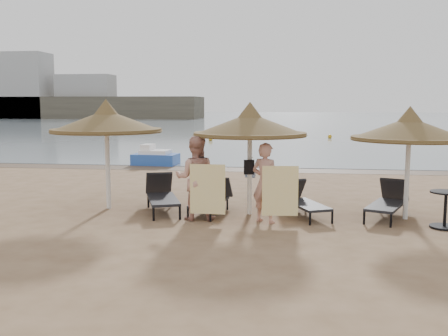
# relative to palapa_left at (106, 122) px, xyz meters

# --- Properties ---
(ground) EXTENTS (160.00, 160.00, 0.00)m
(ground) POSITION_rel_palapa_left_xyz_m (3.14, -1.08, -2.30)
(ground) COLOR #8E6E51
(ground) RESTS_ON ground
(sea) EXTENTS (200.00, 140.00, 0.03)m
(sea) POSITION_rel_palapa_left_xyz_m (3.14, 78.92, -2.28)
(sea) COLOR slate
(sea) RESTS_ON ground
(wet_sand_strip) EXTENTS (200.00, 1.60, 0.01)m
(wet_sand_strip) POSITION_rel_palapa_left_xyz_m (3.14, 8.32, -2.29)
(wet_sand_strip) COLOR brown
(wet_sand_strip) RESTS_ON ground
(far_shore) EXTENTS (150.00, 54.80, 12.00)m
(far_shore) POSITION_rel_palapa_left_xyz_m (-21.96, 76.74, 0.61)
(far_shore) COLOR brown
(far_shore) RESTS_ON ground
(palapa_left) EXTENTS (2.91, 2.91, 2.89)m
(palapa_left) POSITION_rel_palapa_left_xyz_m (0.00, 0.00, 0.00)
(palapa_left) COLOR white
(palapa_left) RESTS_ON ground
(palapa_center) EXTENTS (2.84, 2.84, 2.81)m
(palapa_center) POSITION_rel_palapa_left_xyz_m (3.76, -0.20, -0.06)
(palapa_center) COLOR white
(palapa_center) RESTS_ON ground
(palapa_right) EXTENTS (2.74, 2.74, 2.71)m
(palapa_right) POSITION_rel_palapa_left_xyz_m (7.54, -0.22, -0.14)
(palapa_right) COLOR white
(palapa_right) RESTS_ON ground
(lounger_far_left) EXTENTS (1.38, 2.19, 0.93)m
(lounger_far_left) POSITION_rel_palapa_left_xyz_m (1.46, -0.07, -1.88)
(lounger_far_left) COLOR black
(lounger_far_left) RESTS_ON ground
(lounger_near_left) EXTENTS (0.91, 1.96, 0.84)m
(lounger_near_left) POSITION_rel_palapa_left_xyz_m (2.80, -0.11, -1.92)
(lounger_near_left) COLOR black
(lounger_near_left) RESTS_ON ground
(lounger_near_right) EXTENTS (1.33, 1.97, 0.84)m
(lounger_near_right) POSITION_rel_palapa_left_xyz_m (5.08, -0.13, -1.92)
(lounger_near_right) COLOR black
(lounger_near_right) RESTS_ON ground
(lounger_far_right) EXTENTS (1.37, 2.08, 0.89)m
(lounger_far_right) POSITION_rel_palapa_left_xyz_m (7.16, -0.04, -1.90)
(lounger_far_right) COLOR black
(lounger_far_right) RESTS_ON ground
(side_table) EXTENTS (0.69, 0.69, 0.83)m
(side_table) POSITION_rel_palapa_left_xyz_m (8.21, -1.01, -1.91)
(side_table) COLOR black
(side_table) RESTS_ON ground
(person_left) EXTENTS (1.14, 0.81, 2.33)m
(person_left) POSITION_rel_palapa_left_xyz_m (2.53, -0.94, -1.13)
(person_left) COLOR tan
(person_left) RESTS_ON ground
(person_right) EXTENTS (1.18, 1.02, 2.17)m
(person_right) POSITION_rel_palapa_left_xyz_m (4.20, -1.01, -1.21)
(person_right) COLOR tan
(person_right) RESTS_ON ground
(towel_left) EXTENTS (0.83, 0.04, 1.16)m
(towel_left) POSITION_rel_palapa_left_xyz_m (2.88, -1.29, -1.49)
(towel_left) COLOR yellow
(towel_left) RESTS_ON ground
(towel_right) EXTENTS (0.82, 0.11, 1.15)m
(towel_right) POSITION_rel_palapa_left_xyz_m (4.55, -1.26, -1.50)
(towel_right) COLOR yellow
(towel_right) RESTS_ON ground
(bag_patterned) EXTENTS (0.27, 0.16, 0.32)m
(bag_patterned) POSITION_rel_palapa_left_xyz_m (3.76, -0.02, -1.23)
(bag_patterned) COLOR silver
(bag_patterned) RESTS_ON ground
(bag_dark) EXTENTS (0.27, 0.14, 0.36)m
(bag_dark) POSITION_rel_palapa_left_xyz_m (3.76, -0.36, -1.08)
(bag_dark) COLOR black
(bag_dark) RESTS_ON ground
(pedal_boat) EXTENTS (2.08, 1.33, 0.93)m
(pedal_boat) POSITION_rel_palapa_left_xyz_m (-1.36, 9.42, -1.95)
(pedal_boat) COLOR blue
(pedal_boat) RESTS_ON ground
(buoy_left) EXTENTS (0.32, 0.32, 0.32)m
(buoy_left) POSITION_rel_palapa_left_xyz_m (-1.19, 24.03, -2.14)
(buoy_left) COLOR gold
(buoy_left) RESTS_ON ground
(buoy_mid) EXTENTS (0.33, 0.33, 0.33)m
(buoy_mid) POSITION_rel_palapa_left_xyz_m (7.79, 27.87, -2.13)
(buoy_mid) COLOR gold
(buoy_mid) RESTS_ON ground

